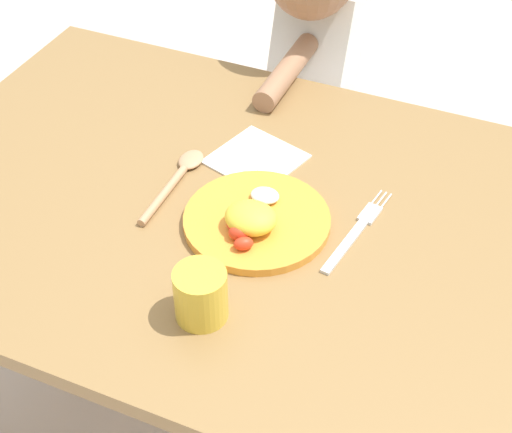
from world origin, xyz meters
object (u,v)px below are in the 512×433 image
(fork, at_px, (356,232))
(spoon, at_px, (178,177))
(drinking_cup, at_px, (201,295))
(plate, at_px, (255,220))
(person, at_px, (313,96))

(fork, xyz_separation_m, spoon, (-0.34, 0.01, 0.00))
(drinking_cup, bearing_deg, plate, 91.02)
(spoon, distance_m, person, 0.60)
(fork, height_order, spoon, spoon)
(drinking_cup, distance_m, person, 0.88)
(spoon, bearing_deg, drinking_cup, -146.56)
(plate, height_order, drinking_cup, drinking_cup)
(fork, distance_m, drinking_cup, 0.31)
(spoon, xyz_separation_m, person, (0.06, 0.57, -0.16))
(fork, bearing_deg, spoon, 97.42)
(plate, distance_m, person, 0.67)
(fork, height_order, person, person)
(plate, distance_m, drinking_cup, 0.21)
(fork, xyz_separation_m, person, (-0.28, 0.58, -0.15))
(spoon, bearing_deg, fork, -91.78)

